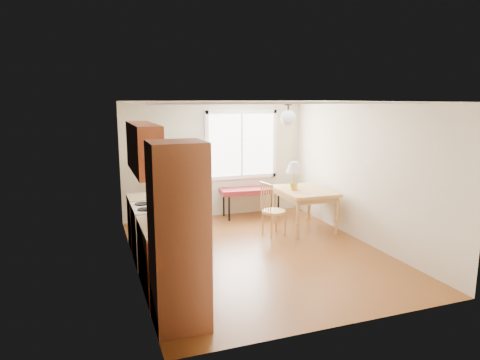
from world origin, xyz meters
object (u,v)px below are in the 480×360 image
refrigerator (187,182)px  bench (251,191)px  chair (270,206)px  dining_table (304,195)px

refrigerator → bench: (1.43, 0.05, -0.30)m
refrigerator → chair: size_ratio=1.70×
chair → bench: bearing=73.4°
refrigerator → chair: bearing=-40.7°
dining_table → bench: bearing=120.6°
bench → dining_table: bearing=-56.3°
bench → chair: (-0.17, -1.40, 0.02)m
dining_table → chair: bearing=-164.2°
chair → dining_table: bearing=4.6°
refrigerator → bench: size_ratio=1.24×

